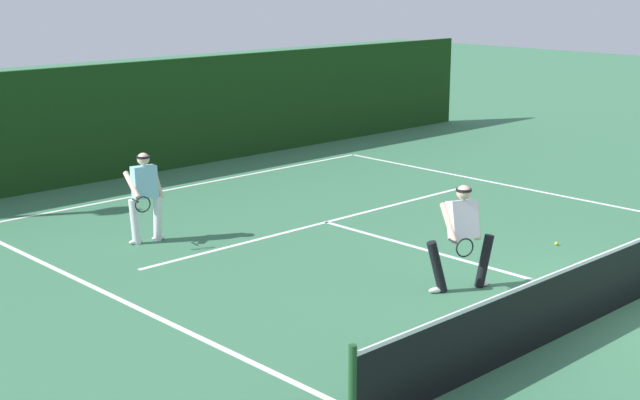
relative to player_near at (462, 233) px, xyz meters
The scene contains 9 objects.
ground_plane 2.61m from the player_near, 59.82° to the right, with size 80.00×80.00×0.00m, color #38704D.
court_line_baseline_far 8.89m from the player_near, 82.02° to the left, with size 10.62×0.10×0.01m, color white.
court_line_service 4.55m from the player_near, 74.01° to the left, with size 8.66×0.10×0.01m, color white.
court_line_centre 1.88m from the player_near, 41.59° to the left, with size 0.10×6.40×0.01m, color white.
tennis_net 2.48m from the player_near, 59.82° to the right, with size 11.63×0.09×1.07m.
player_near is the anchor object (origin of this frame).
player_far 5.94m from the player_near, 110.83° to the left, with size 0.91×0.91×1.67m.
tennis_ball 3.30m from the player_near, ahead, with size 0.07×0.07×0.07m, color #D1E033.
back_fence_windscreen 10.73m from the player_near, 83.42° to the left, with size 23.49×0.12×2.74m, color #143612.
Camera 1 is at (-11.97, -6.05, 4.77)m, focal length 50.77 mm.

